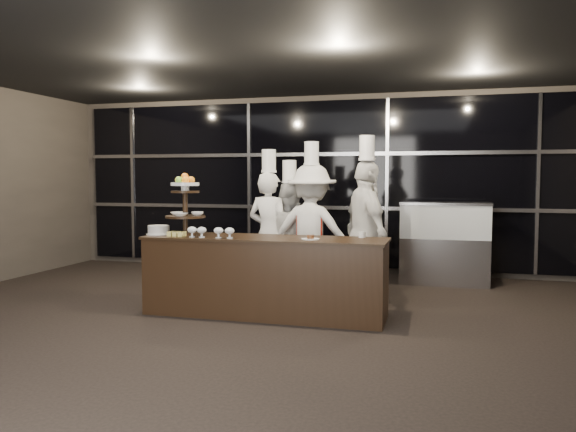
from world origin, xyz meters
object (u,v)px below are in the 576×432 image
(buffet_counter, at_px, (265,276))
(display_stand, at_px, (185,200))
(display_case, at_px, (444,239))
(chef_b, at_px, (289,237))
(chef_a, at_px, (269,232))
(chef_d, at_px, (366,232))
(chef_c, at_px, (311,231))
(layer_cake, at_px, (159,230))

(buffet_counter, distance_m, display_stand, 1.33)
(display_stand, height_order, display_case, display_stand)
(display_case, relative_size, chef_b, 0.71)
(chef_a, height_order, chef_d, chef_d)
(chef_a, xyz_separation_m, chef_b, (0.25, 0.13, -0.08))
(chef_d, bearing_deg, chef_b, 160.62)
(display_stand, xyz_separation_m, chef_a, (0.72, 1.08, -0.47))
(chef_a, relative_size, chef_c, 0.96)
(chef_a, bearing_deg, chef_d, -10.64)
(display_case, distance_m, chef_a, 2.76)
(display_stand, bearing_deg, chef_c, 37.97)
(buffet_counter, distance_m, chef_d, 1.43)
(layer_cake, height_order, chef_c, chef_c)
(display_case, distance_m, chef_c, 2.31)
(chef_a, height_order, chef_c, chef_c)
(chef_a, distance_m, chef_d, 1.38)
(layer_cake, height_order, chef_d, chef_d)
(chef_b, distance_m, chef_d, 1.18)
(display_case, bearing_deg, chef_c, -137.91)
(chef_b, bearing_deg, display_case, 33.43)
(display_case, height_order, chef_d, chef_d)
(layer_cake, xyz_separation_m, chef_c, (1.65, 1.08, -0.08))
(chef_d, bearing_deg, display_stand, -158.25)
(chef_a, bearing_deg, chef_b, 28.10)
(chef_b, bearing_deg, chef_d, -19.38)
(chef_c, bearing_deg, chef_b, 152.43)
(layer_cake, distance_m, chef_b, 1.82)
(buffet_counter, height_order, display_case, display_case)
(display_stand, bearing_deg, layer_cake, -171.44)
(layer_cake, distance_m, chef_a, 1.55)
(chef_a, xyz_separation_m, chef_d, (1.35, -0.25, 0.06))
(display_stand, height_order, chef_d, chef_d)
(display_stand, xyz_separation_m, layer_cake, (-0.33, -0.05, -0.37))
(display_stand, height_order, chef_b, chef_b)
(layer_cake, distance_m, chef_c, 1.98)
(chef_a, xyz_separation_m, chef_c, (0.60, -0.05, 0.03))
(chef_c, bearing_deg, chef_a, 175.27)
(buffet_counter, xyz_separation_m, chef_d, (1.07, 0.83, 0.46))
(buffet_counter, xyz_separation_m, chef_c, (0.32, 1.03, 0.43))
(buffet_counter, height_order, chef_c, chef_c)
(display_stand, distance_m, chef_a, 1.38)
(buffet_counter, bearing_deg, chef_c, 72.74)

